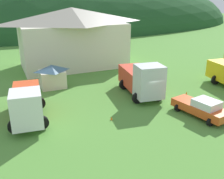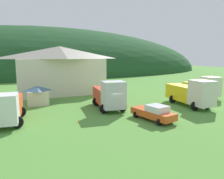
% 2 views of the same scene
% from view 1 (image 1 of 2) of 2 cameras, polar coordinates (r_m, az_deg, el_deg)
% --- Properties ---
extents(ground_plane, '(200.00, 200.00, 0.00)m').
position_cam_1_polar(ground_plane, '(26.03, 9.08, -2.51)').
color(ground_plane, '#518C38').
extents(forested_hill_backdrop, '(138.84, 60.00, 34.48)m').
position_cam_1_polar(forested_hill_backdrop, '(87.00, -15.06, 13.03)').
color(forested_hill_backdrop, '#1E4723').
rests_on(forested_hill_backdrop, ground).
extents(depot_building, '(15.35, 8.70, 8.24)m').
position_cam_1_polar(depot_building, '(37.85, -8.59, 11.36)').
color(depot_building, silver).
rests_on(depot_building, ground).
extents(play_shed_cream, '(2.91, 2.59, 2.61)m').
position_cam_1_polar(play_shed_cream, '(29.85, -12.97, 2.95)').
color(play_shed_cream, beige).
rests_on(play_shed_cream, ground).
extents(heavy_rig_white, '(3.48, 6.96, 3.22)m').
position_cam_1_polar(heavy_rig_white, '(22.24, -18.18, -2.75)').
color(heavy_rig_white, white).
rests_on(heavy_rig_white, ground).
extents(tow_truck_silver, '(3.86, 7.17, 3.70)m').
position_cam_1_polar(tow_truck_silver, '(26.68, 6.53, 2.28)').
color(tow_truck_silver, silver).
rests_on(tow_truck_silver, ground).
extents(service_pickup_orange, '(2.88, 5.24, 1.66)m').
position_cam_1_polar(service_pickup_orange, '(23.54, 19.00, -3.76)').
color(service_pickup_orange, '#DF5320').
rests_on(service_pickup_orange, ground).
extents(traffic_cone_near_pickup, '(0.36, 0.36, 0.62)m').
position_cam_1_polar(traffic_cone_near_pickup, '(22.00, -0.12, -6.68)').
color(traffic_cone_near_pickup, orange).
rests_on(traffic_cone_near_pickup, ground).
extents(traffic_cone_mid_row, '(0.36, 0.36, 0.62)m').
position_cam_1_polar(traffic_cone_mid_row, '(28.55, 16.01, -0.99)').
color(traffic_cone_mid_row, orange).
rests_on(traffic_cone_mid_row, ground).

